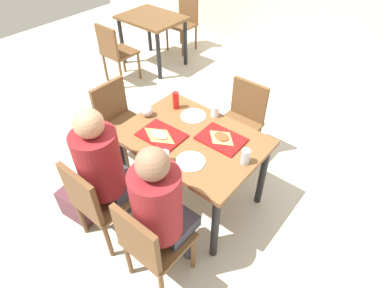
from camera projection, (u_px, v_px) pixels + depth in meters
ground_plane at (192, 197)px, 3.04m from camera, size 10.00×10.00×0.02m
main_table at (192, 146)px, 2.61m from camera, size 1.14×0.82×0.74m
chair_near_left at (96, 200)px, 2.39m from camera, size 0.40×0.40×0.84m
chair_near_right at (150, 242)px, 2.12m from camera, size 0.40×0.40×0.84m
chair_far_side at (242, 117)px, 3.18m from camera, size 0.40×0.40×0.84m
chair_left_end at (118, 117)px, 3.17m from camera, size 0.40×0.40×0.84m
person_in_red at (105, 166)px, 2.31m from camera, size 0.32×0.42×1.25m
person_in_brown_jacket at (162, 206)px, 2.04m from camera, size 0.32×0.42×1.25m
tray_red_near at (162, 135)px, 2.56m from camera, size 0.37×0.27×0.02m
tray_red_far at (221, 139)px, 2.52m from camera, size 0.36×0.27×0.02m
paper_plate_center at (193, 116)px, 2.76m from camera, size 0.22×0.22×0.01m
paper_plate_near_edge at (190, 161)px, 2.34m from camera, size 0.22×0.22×0.01m
pizza_slice_a at (159, 135)px, 2.53m from camera, size 0.24×0.14×0.02m
pizza_slice_b at (221, 137)px, 2.51m from camera, size 0.20×0.16×0.02m
plastic_cup_a at (215, 111)px, 2.73m from camera, size 0.07×0.07×0.10m
plastic_cup_b at (165, 157)px, 2.30m from camera, size 0.07×0.07×0.10m
soda_can at (245, 157)px, 2.29m from camera, size 0.07×0.07×0.12m
condiment_bottle at (176, 100)px, 2.80m from camera, size 0.06×0.06×0.16m
foil_bundle at (147, 111)px, 2.73m from camera, size 0.10×0.10×0.10m
handbag at (77, 206)px, 2.78m from camera, size 0.34×0.20×0.28m
background_table at (152, 25)px, 4.66m from camera, size 0.90×0.70×0.74m
background_chair_near at (115, 50)px, 4.31m from camera, size 0.40×0.40×0.84m
background_chair_far at (185, 20)px, 5.17m from camera, size 0.40×0.40×0.84m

